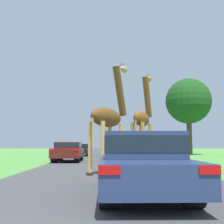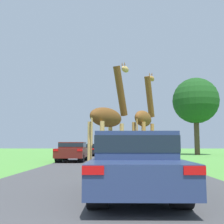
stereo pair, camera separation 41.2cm
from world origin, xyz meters
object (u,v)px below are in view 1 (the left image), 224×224
(giraffe_companion, at_px, (143,120))
(car_queue_right, at_px, (82,149))
(car_queue_left, at_px, (68,151))
(tree_centre_back, at_px, (188,101))
(giraffe_near_road, at_px, (109,117))
(car_far_ahead, at_px, (125,150))
(car_lead_maroon, at_px, (141,161))

(giraffe_companion, height_order, car_queue_right, giraffe_companion)
(car_queue_left, height_order, tree_centre_back, tree_centre_back)
(giraffe_near_road, bearing_deg, tree_centre_back, 95.41)
(giraffe_near_road, bearing_deg, giraffe_companion, 82.95)
(car_queue_left, bearing_deg, car_far_ahead, 42.84)
(car_lead_maroon, height_order, car_far_ahead, car_lead_maroon)
(giraffe_near_road, distance_m, car_queue_right, 18.57)
(giraffe_companion, distance_m, tree_centre_back, 20.21)
(car_far_ahead, xyz_separation_m, tree_centre_back, (7.98, 8.43, 5.43))
(car_far_ahead, bearing_deg, giraffe_companion, -88.77)
(giraffe_near_road, distance_m, car_lead_maroon, 5.17)
(giraffe_near_road, xyz_separation_m, car_far_ahead, (1.50, 12.10, -1.56))
(giraffe_companion, distance_m, car_lead_maroon, 7.38)
(tree_centre_back, bearing_deg, car_queue_right, -169.62)
(giraffe_companion, relative_size, car_far_ahead, 1.26)
(giraffe_companion, distance_m, car_queue_left, 7.58)
(car_queue_right, xyz_separation_m, car_far_ahead, (4.19, -6.20, 0.07))
(car_far_ahead, bearing_deg, giraffe_near_road, -97.07)
(giraffe_companion, height_order, tree_centre_back, tree_centre_back)
(car_queue_left, height_order, car_far_ahead, car_far_ahead)
(giraffe_companion, xyz_separation_m, car_queue_right, (-4.40, 16.05, -1.72))
(car_lead_maroon, distance_m, tree_centre_back, 27.41)
(giraffe_near_road, bearing_deg, car_far_ahead, 113.12)
(car_queue_right, height_order, tree_centre_back, tree_centre_back)
(car_lead_maroon, distance_m, car_queue_left, 13.49)
(car_far_ahead, relative_size, tree_centre_back, 0.45)
(car_lead_maroon, xyz_separation_m, car_far_ahead, (0.77, 16.99, -0.04))
(giraffe_near_road, relative_size, tree_centre_back, 0.57)
(giraffe_near_road, bearing_deg, car_queue_right, 128.55)
(car_queue_left, distance_m, tree_centre_back, 18.24)
(car_far_ahead, bearing_deg, car_queue_left, -137.16)
(car_far_ahead, distance_m, tree_centre_back, 12.81)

